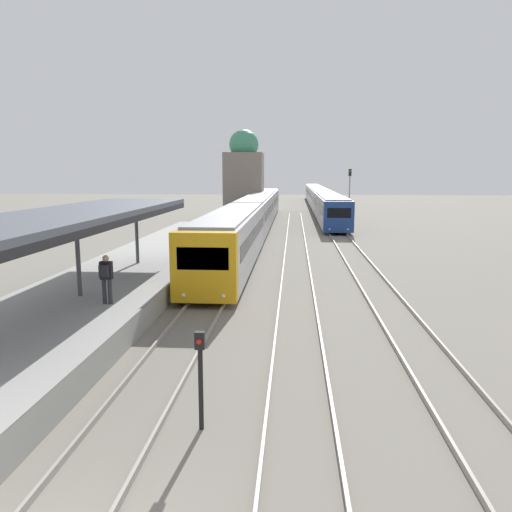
% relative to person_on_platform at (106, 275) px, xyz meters
% --- Properties ---
extents(platform_canopy, '(4.00, 16.80, 3.07)m').
position_rel_person_on_platform_xyz_m(platform_canopy, '(-1.34, 1.02, 1.96)').
color(platform_canopy, '#4C515B').
rests_on(platform_canopy, station_platform).
extents(person_on_platform, '(0.40, 0.40, 1.66)m').
position_rel_person_on_platform_xyz_m(person_on_platform, '(0.00, 0.00, 0.00)').
color(person_on_platform, '#2D2D33').
rests_on(person_on_platform, station_platform).
extents(train_near, '(2.59, 52.30, 3.12)m').
position_rel_person_on_platform_xyz_m(train_near, '(2.82, 28.68, -0.12)').
color(train_near, gold).
rests_on(train_near, ground_plane).
extents(train_far, '(2.57, 66.00, 3.01)m').
position_rel_person_on_platform_xyz_m(train_far, '(10.05, 59.26, -0.18)').
color(train_far, navy).
rests_on(train_far, ground_plane).
extents(signal_post_near, '(0.20, 0.21, 2.09)m').
position_rel_person_on_platform_xyz_m(signal_post_near, '(4.40, -6.45, -0.57)').
color(signal_post_near, black).
rests_on(signal_post_near, ground_plane).
extents(signal_mast_far, '(0.28, 0.29, 5.66)m').
position_rel_person_on_platform_xyz_m(signal_mast_far, '(11.83, 35.31, 1.66)').
color(signal_mast_far, gray).
rests_on(signal_mast_far, ground_plane).
extents(distant_domed_building, '(4.41, 4.41, 10.18)m').
position_rel_person_on_platform_xyz_m(distant_domed_building, '(0.44, 42.29, 2.92)').
color(distant_domed_building, slate).
rests_on(distant_domed_building, ground_plane).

